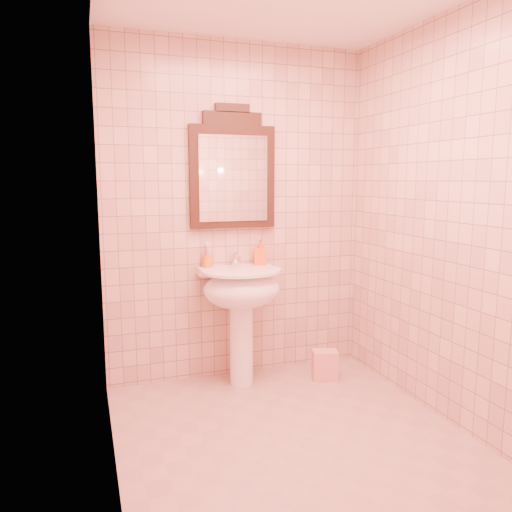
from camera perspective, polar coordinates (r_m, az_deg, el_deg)
name	(u,v)px	position (r m, az deg, el deg)	size (l,w,h in m)	color
floor	(294,440)	(3.11, 4.40, -20.20)	(2.20, 2.20, 0.00)	tan
back_wall	(238,214)	(3.76, -2.10, 4.86)	(2.00, 0.02, 2.50)	beige
pedestal_sink	(241,297)	(3.62, -1.67, -4.71)	(0.58, 0.58, 0.86)	white
faucet	(236,259)	(3.70, -2.33, -0.35)	(0.04, 0.16, 0.11)	white
mirror	(233,172)	(3.72, -2.68, 9.62)	(0.64, 0.06, 0.90)	black
toothbrush_cup	(207,261)	(3.69, -5.58, -0.59)	(0.07, 0.07, 0.17)	orange
soap_dispenser	(260,252)	(3.77, 0.50, 0.45)	(0.09, 0.09, 0.20)	#F25914
towel	(325,365)	(3.90, 7.87, -12.25)	(0.19, 0.12, 0.23)	pink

